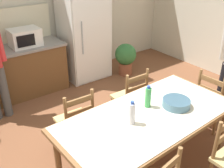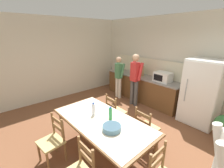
{
  "view_description": "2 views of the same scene",
  "coord_description": "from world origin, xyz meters",
  "px_view_note": "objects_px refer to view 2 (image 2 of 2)",
  "views": [
    {
      "loc": [
        -1.62,
        -2.16,
        2.4
      ],
      "look_at": [
        0.02,
        0.06,
        0.96
      ],
      "focal_mm": 42.0,
      "sensor_mm": 36.0,
      "label": 1
    },
    {
      "loc": [
        2.17,
        -1.93,
        2.33
      ],
      "look_at": [
        -0.35,
        0.2,
        1.22
      ],
      "focal_mm": 24.0,
      "sensor_mm": 36.0,
      "label": 2
    }
  ],
  "objects_px": {
    "bottle_off_centre": "(110,114)",
    "person_at_counter": "(135,77)",
    "microwave": "(163,77)",
    "bottle_near_centre": "(94,109)",
    "serving_bowl": "(112,127)",
    "dining_table": "(102,123)",
    "refrigerator": "(202,93)",
    "paper_bag": "(140,71)",
    "chair_side_near_left": "(53,141)",
    "person_at_sink": "(119,75)",
    "chair_side_far_left": "(115,112)",
    "chair_side_far_right": "(146,128)"
  },
  "relations": [
    {
      "from": "bottle_off_centre",
      "to": "person_at_counter",
      "type": "distance_m",
      "value": 2.35
    },
    {
      "from": "microwave",
      "to": "bottle_near_centre",
      "type": "height_order",
      "value": "microwave"
    },
    {
      "from": "person_at_counter",
      "to": "bottle_off_centre",
      "type": "bearing_deg",
      "value": -149.72
    },
    {
      "from": "person_at_counter",
      "to": "serving_bowl",
      "type": "bearing_deg",
      "value": -146.81
    },
    {
      "from": "bottle_off_centre",
      "to": "dining_table",
      "type": "bearing_deg",
      "value": -127.11
    },
    {
      "from": "bottle_off_centre",
      "to": "serving_bowl",
      "type": "height_order",
      "value": "bottle_off_centre"
    },
    {
      "from": "refrigerator",
      "to": "microwave",
      "type": "height_order",
      "value": "refrigerator"
    },
    {
      "from": "paper_bag",
      "to": "chair_side_near_left",
      "type": "bearing_deg",
      "value": -76.15
    },
    {
      "from": "chair_side_near_left",
      "to": "person_at_sink",
      "type": "xyz_separation_m",
      "value": [
        -1.44,
        3.0,
        0.43
      ]
    },
    {
      "from": "person_at_sink",
      "to": "person_at_counter",
      "type": "bearing_deg",
      "value": -91.36
    },
    {
      "from": "paper_bag",
      "to": "person_at_counter",
      "type": "distance_m",
      "value": 0.57
    },
    {
      "from": "dining_table",
      "to": "chair_side_far_left",
      "type": "bearing_deg",
      "value": 122.71
    },
    {
      "from": "microwave",
      "to": "dining_table",
      "type": "distance_m",
      "value": 2.72
    },
    {
      "from": "bottle_near_centre",
      "to": "person_at_sink",
      "type": "bearing_deg",
      "value": 126.62
    },
    {
      "from": "refrigerator",
      "to": "chair_side_far_right",
      "type": "relative_size",
      "value": 1.91
    },
    {
      "from": "refrigerator",
      "to": "microwave",
      "type": "xyz_separation_m",
      "value": [
        -1.16,
        0.02,
        0.18
      ]
    },
    {
      "from": "paper_bag",
      "to": "serving_bowl",
      "type": "xyz_separation_m",
      "value": [
        1.67,
        -2.73,
        -0.26
      ]
    },
    {
      "from": "dining_table",
      "to": "serving_bowl",
      "type": "xyz_separation_m",
      "value": [
        0.37,
        -0.06,
        0.12
      ]
    },
    {
      "from": "dining_table",
      "to": "bottle_off_centre",
      "type": "height_order",
      "value": "bottle_off_centre"
    },
    {
      "from": "chair_side_far_left",
      "to": "person_at_sink",
      "type": "bearing_deg",
      "value": -43.32
    },
    {
      "from": "dining_table",
      "to": "person_at_counter",
      "type": "height_order",
      "value": "person_at_counter"
    },
    {
      "from": "microwave",
      "to": "bottle_near_centre",
      "type": "relative_size",
      "value": 1.85
    },
    {
      "from": "person_at_sink",
      "to": "paper_bag",
      "type": "bearing_deg",
      "value": -49.81
    },
    {
      "from": "dining_table",
      "to": "chair_side_far_right",
      "type": "distance_m",
      "value": 0.96
    },
    {
      "from": "bottle_off_centre",
      "to": "bottle_near_centre",
      "type": "bearing_deg",
      "value": -158.57
    },
    {
      "from": "refrigerator",
      "to": "microwave",
      "type": "relative_size",
      "value": 3.48
    },
    {
      "from": "bottle_off_centre",
      "to": "chair_side_far_left",
      "type": "height_order",
      "value": "bottle_off_centre"
    },
    {
      "from": "chair_side_near_left",
      "to": "paper_bag",
      "type": "bearing_deg",
      "value": 96.19
    },
    {
      "from": "bottle_off_centre",
      "to": "person_at_sink",
      "type": "distance_m",
      "value": 2.85
    },
    {
      "from": "serving_bowl",
      "to": "person_at_sink",
      "type": "xyz_separation_m",
      "value": [
        -2.25,
        2.24,
        0.05
      ]
    },
    {
      "from": "serving_bowl",
      "to": "person_at_sink",
      "type": "relative_size",
      "value": 0.21
    },
    {
      "from": "bottle_off_centre",
      "to": "chair_side_far_left",
      "type": "xyz_separation_m",
      "value": [
        -0.6,
        0.65,
        -0.45
      ]
    },
    {
      "from": "bottle_near_centre",
      "to": "chair_side_near_left",
      "type": "height_order",
      "value": "bottle_near_centre"
    },
    {
      "from": "dining_table",
      "to": "bottle_off_centre",
      "type": "distance_m",
      "value": 0.26
    },
    {
      "from": "dining_table",
      "to": "bottle_near_centre",
      "type": "bearing_deg",
      "value": -177.8
    },
    {
      "from": "serving_bowl",
      "to": "person_at_sink",
      "type": "height_order",
      "value": "person_at_sink"
    },
    {
      "from": "bottle_near_centre",
      "to": "bottle_off_centre",
      "type": "distance_m",
      "value": 0.39
    },
    {
      "from": "serving_bowl",
      "to": "chair_side_far_left",
      "type": "bearing_deg",
      "value": 135.85
    },
    {
      "from": "dining_table",
      "to": "person_at_counter",
      "type": "xyz_separation_m",
      "value": [
        -1.08,
        2.16,
        0.28
      ]
    },
    {
      "from": "dining_table",
      "to": "person_at_counter",
      "type": "bearing_deg",
      "value": 116.66
    },
    {
      "from": "refrigerator",
      "to": "person_at_counter",
      "type": "height_order",
      "value": "refrigerator"
    },
    {
      "from": "refrigerator",
      "to": "chair_side_far_left",
      "type": "bearing_deg",
      "value": -124.46
    },
    {
      "from": "person_at_sink",
      "to": "microwave",
      "type": "bearing_deg",
      "value": -71.6
    },
    {
      "from": "serving_bowl",
      "to": "chair_side_far_right",
      "type": "bearing_deg",
      "value": 85.55
    },
    {
      "from": "refrigerator",
      "to": "person_at_sink",
      "type": "distance_m",
      "value": 2.71
    },
    {
      "from": "dining_table",
      "to": "paper_bag",
      "type": "bearing_deg",
      "value": 116.04
    },
    {
      "from": "refrigerator",
      "to": "chair_side_near_left",
      "type": "relative_size",
      "value": 1.91
    },
    {
      "from": "person_at_sink",
      "to": "chair_side_far_left",
      "type": "bearing_deg",
      "value": -135.19
    },
    {
      "from": "chair_side_far_right",
      "to": "person_at_sink",
      "type": "height_order",
      "value": "person_at_sink"
    },
    {
      "from": "bottle_near_centre",
      "to": "chair_side_near_left",
      "type": "relative_size",
      "value": 0.3
    }
  ]
}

